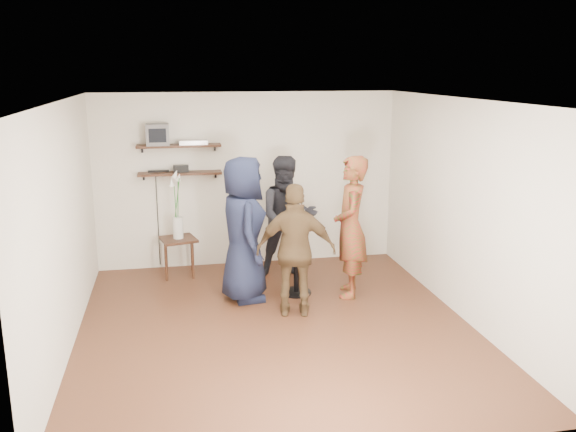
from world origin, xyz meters
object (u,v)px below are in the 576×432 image
Objects in this scene: radio at (181,169)px; drinks_table at (296,250)px; crt_monitor at (158,134)px; person_brown at (296,251)px; side_table at (179,244)px; person_dark at (288,218)px; person_navy at (243,229)px; dvd_deck at (193,142)px; person_plaid at (351,227)px.

radio is 0.23× the size of drinks_table.
crt_monitor is 2.85m from person_brown.
person_dark reaches higher than side_table.
person_navy is at bearing -53.37° from crt_monitor.
person_dark is (1.53, -0.33, 0.41)m from side_table.
side_table is (0.22, -0.31, -1.55)m from crt_monitor.
crt_monitor is at bearing 126.25° from side_table.
dvd_deck is at bearing -49.65° from person_brown.
radio is at bearing 75.04° from side_table.
side_table is 0.31× the size of person_plaid.
drinks_table is at bearing -37.68° from crt_monitor.
side_table is at bearing -104.96° from radio.
person_brown is at bearing -51.58° from side_table.
crt_monitor is at bearing 180.00° from dvd_deck.
person_plaid is 1.10m from person_dark.
side_table is 0.35× the size of person_brown.
person_plaid is at bearing -28.73° from side_table.
person_plaid is (2.20, -1.20, 0.46)m from side_table.
crt_monitor is at bearing 161.50° from person_dark.
dvd_deck is 1.74m from person_dark.
dvd_deck is 2.24m from drinks_table.
radio is 1.71m from person_dark.
drinks_table is at bearing -90.00° from person_dark.
person_brown is at bearing -44.11° from person_plaid.
person_brown is at bearing -102.01° from drinks_table.
drinks_table is at bearing -34.40° from side_table.
person_dark is 1.08× the size of person_brown.
person_navy is (0.73, -1.39, -0.58)m from radio.
dvd_deck is 2.55m from person_brown.
person_brown is at bearing -95.25° from person_dark.
crt_monitor reaches higher than drinks_table.
radio is at bearing -111.74° from person_plaid.
dvd_deck is 1.49m from side_table.
person_plaid is at bearing -51.14° from person_dark.
crt_monitor reaches higher than person_plaid.
dvd_deck is 0.23× the size of person_dark.
person_dark is at bearing -26.93° from dvd_deck.
person_plaid is at bearing -35.54° from radio.
person_brown is (-0.15, -0.69, 0.20)m from drinks_table.
crt_monitor is 0.20× the size of person_brown.
person_plaid is (2.11, -1.51, -0.59)m from radio.
person_brown is at bearing -57.66° from radio.
drinks_table is at bearing -43.16° from radio.
person_plaid is 1.14× the size of person_brown.
person_plaid reaches higher than drinks_table.
radio is at bearing 180.00° from dvd_deck.
crt_monitor is at bearing -39.89° from person_brown.
dvd_deck is 0.22× the size of person_plaid.
drinks_table is 0.54× the size of person_dark.
person_dark is at bearing -47.88° from person_navy.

